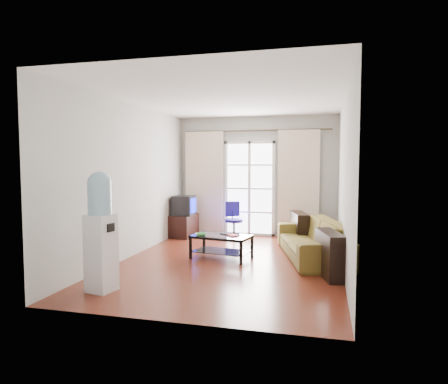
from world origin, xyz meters
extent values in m
plane|color=maroon|center=(0.00, 0.00, 0.00)|extent=(5.20, 5.20, 0.00)
plane|color=white|center=(0.00, 0.00, 2.70)|extent=(5.20, 5.20, 0.00)
cube|color=#B5B4AD|center=(0.00, 2.60, 1.35)|extent=(3.60, 0.02, 2.70)
cube|color=#B5B4AD|center=(0.00, -2.60, 1.35)|extent=(3.60, 0.02, 2.70)
cube|color=#B5B4AD|center=(-1.80, 0.00, 1.35)|extent=(0.02, 5.20, 2.70)
cube|color=#B5B4AD|center=(1.80, 0.00, 1.35)|extent=(0.02, 5.20, 2.70)
cube|color=white|center=(-0.15, 2.56, 1.07)|extent=(1.01, 0.02, 2.04)
cube|color=white|center=(-0.15, 2.54, 1.07)|extent=(1.16, 0.06, 2.15)
cylinder|color=#4C3F2D|center=(0.00, 2.50, 2.38)|extent=(3.30, 0.04, 0.04)
cube|color=beige|center=(-1.20, 2.48, 1.20)|extent=(0.90, 0.07, 2.35)
cube|color=beige|center=(0.95, 2.48, 1.20)|extent=(0.90, 0.07, 2.35)
cube|color=#969598|center=(0.80, 2.50, 0.33)|extent=(0.64, 0.12, 0.64)
imported|color=brown|center=(1.31, 0.66, 0.33)|extent=(2.70, 1.99, 0.66)
cube|color=silver|center=(-0.21, 0.23, 0.40)|extent=(1.09, 0.74, 0.01)
cube|color=black|center=(-0.21, 0.23, 0.12)|extent=(1.02, 0.67, 0.01)
cube|color=black|center=(-0.72, 0.07, 0.20)|extent=(0.05, 0.05, 0.40)
cube|color=black|center=(0.21, -0.10, 0.20)|extent=(0.05, 0.05, 0.40)
cube|color=black|center=(-0.63, 0.57, 0.20)|extent=(0.05, 0.05, 0.40)
cube|color=black|center=(0.30, 0.40, 0.20)|extent=(0.05, 0.05, 0.40)
imported|color=green|center=(-0.52, 0.07, 0.43)|extent=(0.32, 0.32, 0.05)
imported|color=#AA1914|center=(-0.07, 0.17, 0.42)|extent=(0.34, 0.35, 0.02)
cube|color=black|center=(-0.18, 0.34, 0.42)|extent=(0.17, 0.08, 0.02)
cube|color=black|center=(-1.55, 2.01, 0.25)|extent=(0.51, 0.72, 0.50)
cube|color=black|center=(-1.53, 1.96, 0.72)|extent=(0.44, 0.48, 0.43)
cube|color=#0C19E5|center=(-1.30, 1.96, 0.72)|extent=(0.02, 0.38, 0.32)
cube|color=black|center=(-1.71, 1.96, 0.72)|extent=(0.14, 0.32, 0.28)
cylinder|color=black|center=(-0.40, 2.07, 0.20)|extent=(0.04, 0.04, 0.41)
cylinder|color=navy|center=(-0.40, 2.07, 0.40)|extent=(0.39, 0.39, 0.06)
cube|color=navy|center=(-0.47, 2.23, 0.64)|extent=(0.31, 0.17, 0.34)
cube|color=white|center=(-1.26, -1.86, 0.50)|extent=(0.37, 0.37, 0.99)
cylinder|color=#86B6CF|center=(-1.26, -1.86, 1.19)|extent=(0.30, 0.30, 0.40)
sphere|color=#86B6CF|center=(-1.26, -1.86, 1.39)|extent=(0.30, 0.30, 0.30)
cube|color=black|center=(-1.11, -1.89, 0.84)|extent=(0.06, 0.13, 0.10)
camera|label=1|loc=(1.50, -6.37, 1.64)|focal=32.00mm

